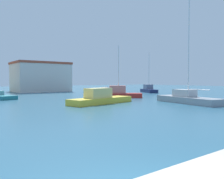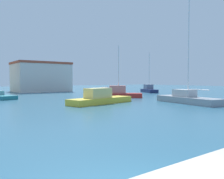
{
  "view_description": "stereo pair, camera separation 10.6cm",
  "coord_description": "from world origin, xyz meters",
  "px_view_note": "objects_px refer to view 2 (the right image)",
  "views": [
    {
      "loc": [
        -3.83,
        -3.62,
        2.68
      ],
      "look_at": [
        16.49,
        24.21,
        1.27
      ],
      "focal_mm": 37.73,
      "sensor_mm": 36.0,
      "label": 1
    },
    {
      "loc": [
        -3.75,
        -3.68,
        2.68
      ],
      "look_at": [
        16.49,
        24.21,
        1.27
      ],
      "focal_mm": 37.73,
      "sensor_mm": 36.0,
      "label": 2
    }
  ],
  "objects_px": {
    "sailboat_grey_far_left": "(187,98)",
    "sailboat_red_far_right": "(118,93)",
    "sailboat_navy_distant_east": "(149,89)",
    "motorboat_yellow_behind_lamppost": "(100,98)"
  },
  "relations": [
    {
      "from": "sailboat_navy_distant_east",
      "to": "sailboat_grey_far_left",
      "type": "bearing_deg",
      "value": -123.9
    },
    {
      "from": "motorboat_yellow_behind_lamppost",
      "to": "sailboat_grey_far_left",
      "type": "distance_m",
      "value": 10.06
    },
    {
      "from": "sailboat_red_far_right",
      "to": "motorboat_yellow_behind_lamppost",
      "type": "bearing_deg",
      "value": -140.29
    },
    {
      "from": "sailboat_red_far_right",
      "to": "sailboat_grey_far_left",
      "type": "bearing_deg",
      "value": -82.78
    },
    {
      "from": "sailboat_red_far_right",
      "to": "sailboat_grey_far_left",
      "type": "xyz_separation_m",
      "value": [
        1.43,
        -11.27,
        -0.07
      ]
    },
    {
      "from": "sailboat_red_far_right",
      "to": "sailboat_navy_distant_east",
      "type": "bearing_deg",
      "value": 28.78
    },
    {
      "from": "motorboat_yellow_behind_lamppost",
      "to": "sailboat_grey_far_left",
      "type": "relative_size",
      "value": 0.72
    },
    {
      "from": "sailboat_grey_far_left",
      "to": "sailboat_red_far_right",
      "type": "bearing_deg",
      "value": 97.22
    },
    {
      "from": "sailboat_grey_far_left",
      "to": "sailboat_navy_distant_east",
      "type": "height_order",
      "value": "sailboat_grey_far_left"
    },
    {
      "from": "sailboat_grey_far_left",
      "to": "sailboat_navy_distant_east",
      "type": "bearing_deg",
      "value": 56.1
    }
  ]
}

